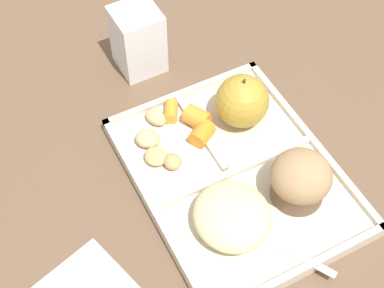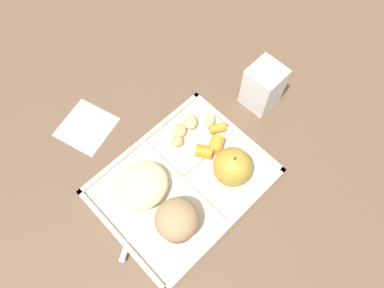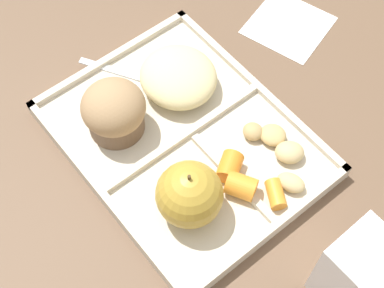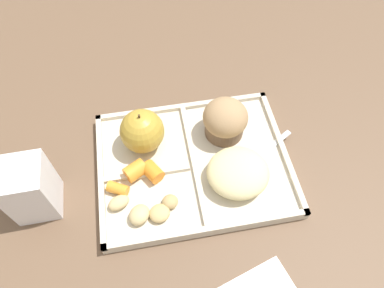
% 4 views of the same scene
% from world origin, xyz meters
% --- Properties ---
extents(ground, '(6.00, 6.00, 0.00)m').
position_xyz_m(ground, '(0.00, 0.00, 0.00)').
color(ground, brown).
extents(lunch_tray, '(0.32, 0.25, 0.02)m').
position_xyz_m(lunch_tray, '(-0.00, -0.00, 0.01)').
color(lunch_tray, beige).
rests_on(lunch_tray, ground).
extents(green_apple, '(0.08, 0.08, 0.08)m').
position_xyz_m(green_apple, '(-0.08, 0.05, 0.05)').
color(green_apple, '#B79333').
rests_on(green_apple, lunch_tray).
extents(bran_muffin, '(0.08, 0.08, 0.07)m').
position_xyz_m(bran_muffin, '(0.06, 0.05, 0.05)').
color(bran_muffin, brown).
rests_on(bran_muffin, lunch_tray).
extents(carrot_slice_back, '(0.04, 0.04, 0.03)m').
position_xyz_m(carrot_slice_back, '(-0.07, -0.01, 0.03)').
color(carrot_slice_back, orange).
rests_on(carrot_slice_back, lunch_tray).
extents(carrot_slice_edge, '(0.04, 0.03, 0.02)m').
position_xyz_m(carrot_slice_edge, '(-0.13, -0.03, 0.02)').
color(carrot_slice_edge, orange).
rests_on(carrot_slice_edge, lunch_tray).
extents(carrot_slice_near_corner, '(0.04, 0.04, 0.03)m').
position_xyz_m(carrot_slice_near_corner, '(-0.10, -0.01, 0.03)').
color(carrot_slice_near_corner, orange).
rests_on(carrot_slice_near_corner, lunch_tray).
extents(potato_chunk_corner, '(0.03, 0.03, 0.02)m').
position_xyz_m(potato_chunk_corner, '(-0.05, -0.07, 0.02)').
color(potato_chunk_corner, tan).
rests_on(potato_chunk_corner, lunch_tray).
extents(potato_chunk_wedge, '(0.04, 0.03, 0.02)m').
position_xyz_m(potato_chunk_wedge, '(-0.13, -0.06, 0.02)').
color(potato_chunk_wedge, tan).
rests_on(potato_chunk_wedge, lunch_tray).
extents(potato_chunk_golden, '(0.04, 0.04, 0.02)m').
position_xyz_m(potato_chunk_golden, '(-0.07, -0.08, 0.02)').
color(potato_chunk_golden, tan).
rests_on(potato_chunk_golden, lunch_tray).
extents(potato_chunk_small, '(0.05, 0.05, 0.02)m').
position_xyz_m(potato_chunk_small, '(-0.10, -0.08, 0.02)').
color(potato_chunk_small, tan).
rests_on(potato_chunk_small, lunch_tray).
extents(egg_noodle_pile, '(0.10, 0.10, 0.04)m').
position_xyz_m(egg_noodle_pile, '(0.06, -0.04, 0.04)').
color(egg_noodle_pile, beige).
rests_on(egg_noodle_pile, lunch_tray).
extents(meatball_back, '(0.04, 0.04, 0.04)m').
position_xyz_m(meatball_back, '(0.06, -0.03, 0.03)').
color(meatball_back, brown).
rests_on(meatball_back, lunch_tray).
extents(meatball_center, '(0.03, 0.03, 0.03)m').
position_xyz_m(meatball_center, '(0.05, -0.03, 0.03)').
color(meatball_center, brown).
rests_on(meatball_center, lunch_tray).
extents(meatball_front, '(0.03, 0.03, 0.03)m').
position_xyz_m(meatball_front, '(0.07, -0.03, 0.03)').
color(meatball_front, brown).
rests_on(meatball_front, lunch_tray).
extents(plastic_fork, '(0.14, 0.09, 0.00)m').
position_xyz_m(plastic_fork, '(0.11, -0.01, 0.02)').
color(plastic_fork, silver).
rests_on(plastic_fork, lunch_tray).
extents(milk_carton, '(0.07, 0.07, 0.11)m').
position_xyz_m(milk_carton, '(-0.26, -0.02, 0.05)').
color(milk_carton, white).
rests_on(milk_carton, ground).
extents(paper_napkin, '(0.13, 0.13, 0.00)m').
position_xyz_m(paper_napkin, '(0.06, -0.24, 0.00)').
color(paper_napkin, white).
rests_on(paper_napkin, ground).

